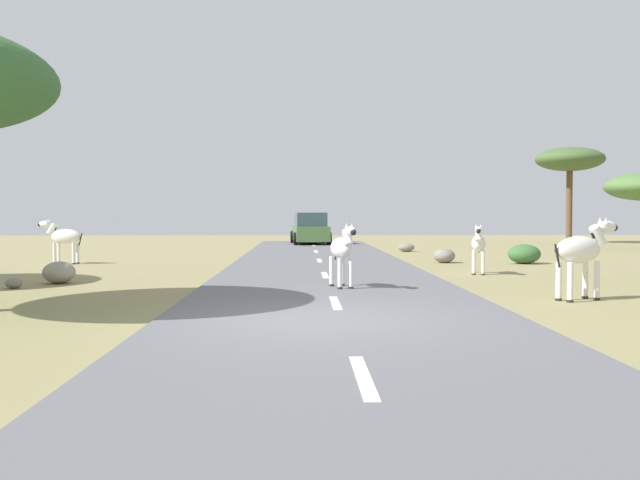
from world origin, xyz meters
TOP-DOWN VIEW (x-y plane):
  - ground_plane at (0.00, 0.00)m, footprint 90.00×90.00m
  - road at (0.49, 0.00)m, footprint 6.00×64.00m
  - lane_markings at (0.49, -1.00)m, footprint 0.16×56.00m
  - zebra_0 at (0.78, 4.72)m, footprint 0.64×1.54m
  - zebra_1 at (5.47, 2.71)m, footprint 1.64×1.04m
  - zebra_2 at (4.91, 8.74)m, footprint 0.65×1.51m
  - zebra_3 at (-8.36, 13.23)m, footprint 1.64×0.63m
  - car_0 at (0.33, 27.92)m, footprint 2.28×4.46m
  - tree_6 at (15.25, 28.89)m, footprint 3.88×3.88m
  - bush_0 at (10.56, 17.14)m, footprint 0.82×0.74m
  - bush_1 at (7.57, 12.91)m, footprint 1.12×1.01m
  - rock_0 at (4.89, 13.44)m, footprint 0.76×0.81m
  - rock_1 at (-6.84, 5.26)m, footprint 0.38×0.39m
  - rock_3 at (-6.19, 6.41)m, footprint 0.79×0.83m
  - rock_4 at (4.63, 20.70)m, footprint 0.75×0.57m

SIDE VIEW (x-z plane):
  - ground_plane at x=0.00m, z-range 0.00..0.00m
  - road at x=0.49m, z-range 0.00..0.05m
  - lane_markings at x=0.49m, z-range 0.05..0.06m
  - rock_1 at x=-6.84m, z-range 0.00..0.25m
  - rock_4 at x=4.63m, z-range 0.00..0.39m
  - bush_0 at x=10.56m, z-range 0.00..0.49m
  - rock_0 at x=4.89m, z-range 0.00..0.50m
  - rock_3 at x=-6.19m, z-range 0.00..0.55m
  - bush_1 at x=7.57m, z-range 0.00..0.67m
  - car_0 at x=0.33m, z-range -0.02..1.72m
  - zebra_2 at x=4.91m, z-range 0.14..1.59m
  - zebra_3 at x=-8.36m, z-range 0.15..1.71m
  - zebra_0 at x=0.78m, z-range 0.19..1.67m
  - zebra_1 at x=5.47m, z-range 0.16..1.83m
  - tree_6 at x=15.25m, z-range 2.02..7.55m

